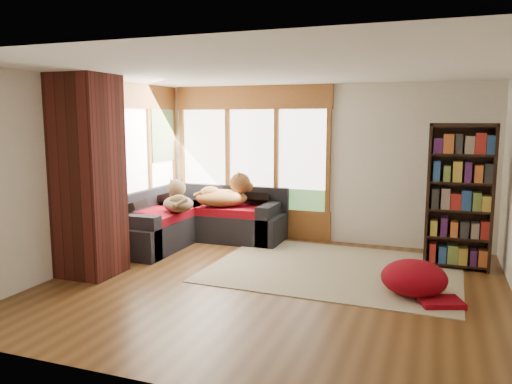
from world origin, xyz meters
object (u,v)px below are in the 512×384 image
Objects in this scene: sectional_sofa at (193,224)px; pouf at (414,277)px; brick_chimney at (88,177)px; area_rug at (334,269)px; dog_tan at (226,195)px; dog_brindle at (178,201)px; bookshelf at (459,197)px.

pouf is at bearing -19.53° from sectional_sofa.
area_rug is at bearing 23.51° from brick_chimney.
brick_chimney is at bearing -135.48° from dog_tan.
area_rug is 2.37m from dog_tan.
brick_chimney is 3.01× the size of dog_brindle.
dog_brindle is (-0.56, -0.62, -0.04)m from dog_tan.
dog_brindle reaches higher than area_rug.
dog_brindle is (-0.05, -0.41, 0.44)m from sectional_sofa.
bookshelf is at bearing 69.27° from pouf.
area_rug is 3.81× the size of dog_brindle.
area_rug is 4.36× the size of pouf.
bookshelf reaches higher than area_rug.
dog_brindle is at bearing 76.48° from brick_chimney.
brick_chimney is 1.18× the size of sectional_sofa.
area_rug is 1.95m from bookshelf.
brick_chimney is 3.49m from area_rug.
pouf is at bearing -32.47° from area_rug.
sectional_sofa is 2.66m from area_rug.
sectional_sofa is 0.67× the size of area_rug.
pouf is at bearing -110.73° from bookshelf.
dog_brindle is at bearing 172.45° from area_rug.
bookshelf is 2.29× the size of dog_brindle.
brick_chimney is 1.77m from dog_brindle.
bookshelf is 3.61m from dog_tan.
dog_tan is at bearing 174.58° from bookshelf.
sectional_sofa is 1.11× the size of bookshelf.
sectional_sofa is at bearing -40.59° from dog_brindle.
dog_tan is 0.84m from dog_brindle.
sectional_sofa is 4.15m from bookshelf.
bookshelf is at bearing 22.92° from brick_chimney.
dog_tan is at bearing -75.46° from dog_brindle.
sectional_sofa is 0.61m from dog_brindle.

